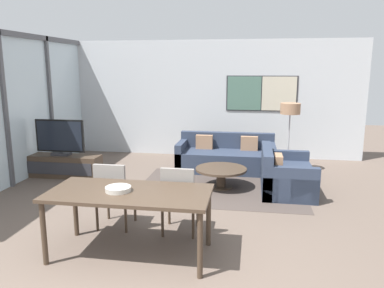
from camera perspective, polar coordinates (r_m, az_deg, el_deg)
The scene contains 13 objects.
wall_back at distance 9.16m, azimuth 2.31°, elevation 6.90°, with size 7.45×0.09×2.80m.
window_wall_left at distance 7.44m, azimuth -26.83°, elevation 5.58°, with size 0.07×6.12×2.80m.
area_rug at distance 6.90m, azimuth 4.42°, elevation -6.60°, with size 2.97×2.18×0.01m.
tv_console at distance 7.94m, azimuth -19.20°, elevation -3.16°, with size 1.56×0.43×0.44m.
television at distance 7.82m, azimuth -19.47°, elevation 0.89°, with size 1.00×0.20×0.72m.
sofa_main at distance 8.02m, azimuth 5.20°, elevation -2.07°, with size 2.03×0.89×0.77m.
sofa_side at distance 6.83m, azimuth 13.67°, elevation -4.80°, with size 0.89×1.37×0.77m.
coffee_table at distance 6.82m, azimuth 4.45°, elevation -4.42°, with size 0.93×0.93×0.37m.
dining_table at distance 4.37m, azimuth -9.50°, elevation -8.05°, with size 1.85×0.87×0.77m.
dining_chair_left at distance 5.17m, azimuth -11.87°, elevation -7.19°, with size 0.46×0.46×0.92m.
dining_chair_centre at distance 4.89m, azimuth -1.95°, elevation -8.05°, with size 0.46×0.46×0.92m.
fruit_bowl at distance 4.36m, azimuth -11.18°, elevation -6.68°, with size 0.29×0.29×0.05m.
floor_lamp at distance 7.83m, azimuth 14.73°, elevation 4.62°, with size 0.40×0.40×1.45m.
Camera 1 is at (1.14, -2.94, 2.16)m, focal length 35.00 mm.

